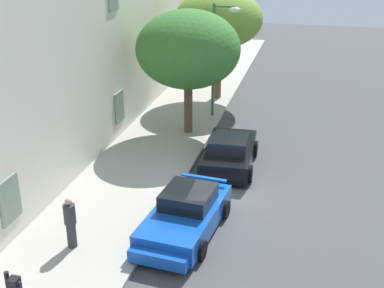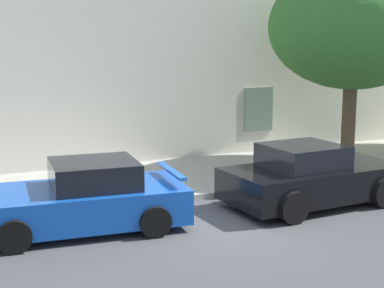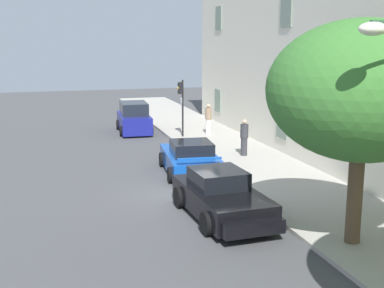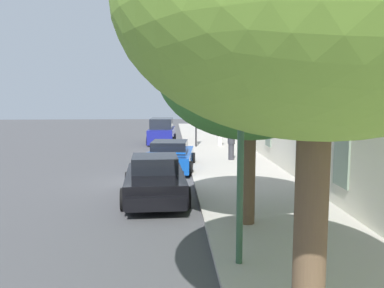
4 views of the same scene
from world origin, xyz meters
The scene contains 9 objects.
ground_plane centered at (0.00, 0.00, 0.00)m, with size 80.00×80.00×0.00m, color #444447.
sidewalk centered at (0.00, 3.99, 0.07)m, with size 60.00×4.33×0.14m, color #A8A399.
building_facade centered at (0.00, 7.76, 5.88)m, with size 35.95×3.71×11.72m.
sportscar_red_lead centered at (-2.91, 0.89, 0.61)m, with size 4.92×2.60×1.43m.
sportscar_yellow_flank centered at (2.92, 0.34, 0.65)m, with size 4.77×2.39×1.49m.
tree_near_kerb centered at (12.02, 2.69, 4.80)m, with size 5.05×5.05×6.35m.
tree_midblock centered at (6.04, 2.99, 4.31)m, with size 4.98×4.98×6.04m.
street_lamp centered at (8.75, 1.91, 4.23)m, with size 0.44×1.42×5.97m.
pedestrian_admiring centered at (-4.71, 4.12, 1.02)m, with size 0.49×0.49×1.74m.
Camera 1 is at (-17.55, -2.99, 9.63)m, focal length 48.56 mm.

